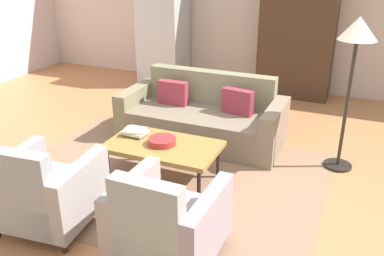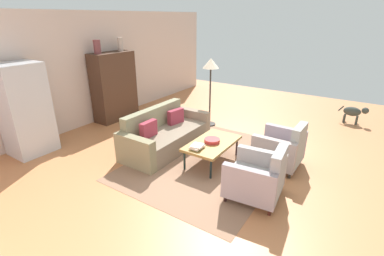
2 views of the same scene
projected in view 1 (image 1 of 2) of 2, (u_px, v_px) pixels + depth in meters
The scene contains 12 objects.
ground_plane at pixel (195, 188), 4.47m from camera, with size 11.82×11.82×0.00m, color #BB7547.
wall_back at pixel (281, 9), 7.18m from camera, with size 9.85×0.12×2.80m, color beige.
area_rug at pixel (166, 177), 4.68m from camera, with size 3.40×2.60×0.01m, color #8E6950.
couch at pixel (204, 118), 5.52m from camera, with size 2.10×0.91×0.86m.
coffee_table at pixel (163, 147), 4.48m from camera, with size 1.20×0.70×0.43m.
armchair_left at pixel (45, 194), 3.73m from camera, with size 0.87×0.87×0.88m.
armchair_right at pixel (165, 225), 3.30m from camera, with size 0.81×0.81×0.88m.
fruit_bowl at pixel (162, 141), 4.45m from camera, with size 0.30×0.30×0.07m, color #AA2A2A.
book_stack at pixel (135, 132), 4.67m from camera, with size 0.28×0.24×0.07m.
cabinet at pixel (296, 43), 6.96m from camera, with size 1.20×0.51×1.80m.
refrigerator at pixel (163, 33), 7.72m from camera, with size 0.80×0.73×1.85m.
floor_lamp at pixel (356, 43), 4.34m from camera, with size 0.40×0.40×1.72m.
Camera 1 is at (1.48, -3.56, 2.35)m, focal length 39.22 mm.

